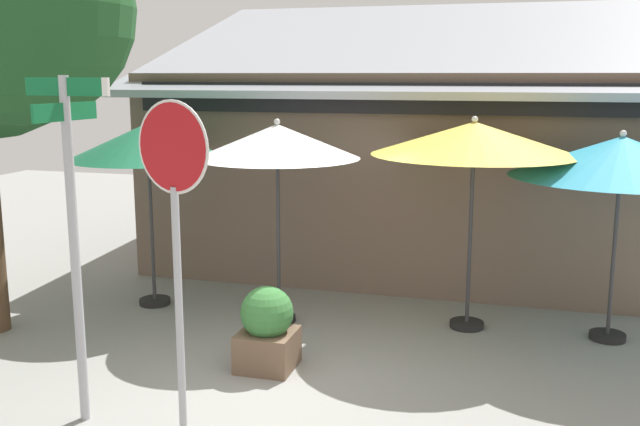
# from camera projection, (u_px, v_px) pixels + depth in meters

# --- Properties ---
(ground_plane) EXTENTS (28.00, 28.00, 0.10)m
(ground_plane) POSITION_uv_depth(u_px,v_px,m) (275.00, 379.00, 7.97)
(ground_plane) COLOR gray
(cafe_building) EXTENTS (8.70, 5.86, 4.68)m
(cafe_building) POSITION_uv_depth(u_px,v_px,m) (413.00, 160.00, 12.99)
(cafe_building) COLOR #705B4C
(cafe_building) RESTS_ON ground
(street_sign_post) EXTENTS (0.88, 0.82, 3.24)m
(street_sign_post) POSITION_uv_depth(u_px,v_px,m) (73.00, 219.00, 6.57)
(street_sign_post) COLOR #A8AAB2
(street_sign_post) RESTS_ON ground
(stop_sign) EXTENTS (0.78, 0.25, 3.05)m
(stop_sign) POSITION_uv_depth(u_px,v_px,m) (175.00, 205.00, 6.22)
(stop_sign) COLOR #A8AAB2
(stop_sign) RESTS_ON ground
(patio_umbrella_forest_green_left) EXTENTS (2.19, 2.19, 2.66)m
(patio_umbrella_forest_green_left) POSITION_uv_depth(u_px,v_px,m) (148.00, 142.00, 9.96)
(patio_umbrella_forest_green_left) COLOR black
(patio_umbrella_forest_green_left) RESTS_ON ground
(patio_umbrella_ivory_center) EXTENTS (2.14, 2.14, 2.70)m
(patio_umbrella_ivory_center) POSITION_uv_depth(u_px,v_px,m) (277.00, 143.00, 9.23)
(patio_umbrella_ivory_center) COLOR black
(patio_umbrella_ivory_center) RESTS_ON ground
(patio_umbrella_mustard_right) EXTENTS (2.57, 2.57, 2.74)m
(patio_umbrella_mustard_right) POSITION_uv_depth(u_px,v_px,m) (474.00, 140.00, 8.98)
(patio_umbrella_mustard_right) COLOR black
(patio_umbrella_mustard_right) RESTS_ON ground
(patio_umbrella_teal_far_right) EXTENTS (2.63, 2.63, 2.60)m
(patio_umbrella_teal_far_right) POSITION_uv_depth(u_px,v_px,m) (621.00, 158.00, 8.58)
(patio_umbrella_teal_far_right) COLOR black
(patio_umbrella_teal_far_right) RESTS_ON ground
(sidewalk_planter) EXTENTS (0.62, 0.62, 0.95)m
(sidewalk_planter) POSITION_uv_depth(u_px,v_px,m) (267.00, 329.00, 8.06)
(sidewalk_planter) COLOR brown
(sidewalk_planter) RESTS_ON ground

